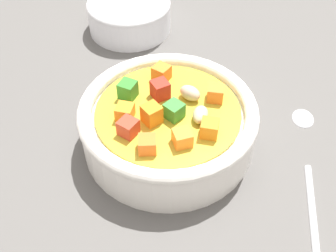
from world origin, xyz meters
TOP-DOWN VIEW (x-y plane):
  - ground_plane at (0.00, 0.00)cm, footprint 140.00×140.00cm
  - soup_bowl_main at (0.01, 0.00)cm, footprint 18.15×18.15cm
  - spoon at (-1.75, 14.59)cm, footprint 22.04×6.07cm
  - side_bowl_small at (-18.70, -12.61)cm, footprint 11.52×11.52cm

SIDE VIEW (x-z plane):
  - ground_plane at x=0.00cm, z-range -2.00..0.00cm
  - spoon at x=-1.75cm, z-range -0.04..0.82cm
  - side_bowl_small at x=-18.70cm, z-range 0.08..4.53cm
  - soup_bowl_main at x=0.01cm, z-range -0.33..6.37cm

